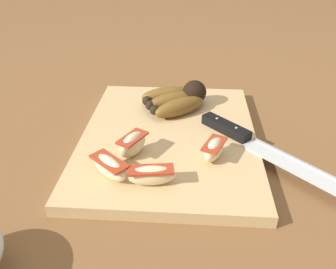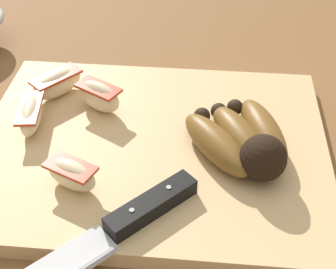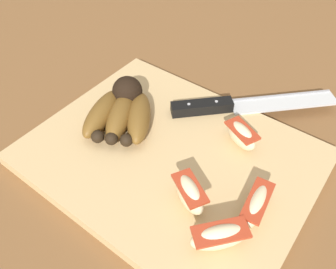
{
  "view_description": "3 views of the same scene",
  "coord_description": "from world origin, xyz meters",
  "px_view_note": "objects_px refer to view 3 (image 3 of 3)",
  "views": [
    {
      "loc": [
        -0.54,
        -0.05,
        0.35
      ],
      "look_at": [
        -0.03,
        -0.02,
        0.03
      ],
      "focal_mm": 37.04,
      "sensor_mm": 36.0,
      "label": 1
    },
    {
      "loc": [
        0.04,
        -0.43,
        0.38
      ],
      "look_at": [
        0.01,
        -0.03,
        0.04
      ],
      "focal_mm": 51.83,
      "sensor_mm": 36.0,
      "label": 2
    },
    {
      "loc": [
        -0.21,
        0.25,
        0.39
      ],
      "look_at": [
        0.0,
        -0.03,
        0.04
      ],
      "focal_mm": 36.41,
      "sensor_mm": 36.0,
      "label": 3
    }
  ],
  "objects_px": {
    "chefs_knife": "(231,105)",
    "apple_wedge_middle": "(189,193)",
    "banana_bunch": "(122,110)",
    "apple_wedge_extra": "(256,205)",
    "apple_wedge_far": "(220,236)",
    "apple_wedge_near": "(241,135)"
  },
  "relations": [
    {
      "from": "banana_bunch",
      "to": "chefs_knife",
      "type": "relative_size",
      "value": 0.64
    },
    {
      "from": "banana_bunch",
      "to": "chefs_knife",
      "type": "distance_m",
      "value": 0.18
    },
    {
      "from": "apple_wedge_extra",
      "to": "apple_wedge_far",
      "type": "bearing_deg",
      "value": 77.61
    },
    {
      "from": "apple_wedge_near",
      "to": "apple_wedge_far",
      "type": "bearing_deg",
      "value": 110.14
    },
    {
      "from": "apple_wedge_near",
      "to": "apple_wedge_far",
      "type": "distance_m",
      "value": 0.17
    },
    {
      "from": "apple_wedge_extra",
      "to": "chefs_knife",
      "type": "bearing_deg",
      "value": -51.92
    },
    {
      "from": "apple_wedge_far",
      "to": "apple_wedge_middle",
      "type": "bearing_deg",
      "value": -23.3
    },
    {
      "from": "apple_wedge_middle",
      "to": "apple_wedge_extra",
      "type": "bearing_deg",
      "value": -152.98
    },
    {
      "from": "banana_bunch",
      "to": "apple_wedge_far",
      "type": "xyz_separation_m",
      "value": [
        -0.23,
        0.09,
        -0.0
      ]
    },
    {
      "from": "apple_wedge_far",
      "to": "chefs_knife",
      "type": "bearing_deg",
      "value": -63.75
    },
    {
      "from": "chefs_knife",
      "to": "apple_wedge_middle",
      "type": "bearing_deg",
      "value": 104.0
    },
    {
      "from": "banana_bunch",
      "to": "apple_wedge_far",
      "type": "relative_size",
      "value": 2.01
    },
    {
      "from": "banana_bunch",
      "to": "apple_wedge_middle",
      "type": "bearing_deg",
      "value": 159.36
    },
    {
      "from": "banana_bunch",
      "to": "chefs_knife",
      "type": "bearing_deg",
      "value": -134.43
    },
    {
      "from": "apple_wedge_far",
      "to": "apple_wedge_near",
      "type": "bearing_deg",
      "value": -69.86
    },
    {
      "from": "chefs_knife",
      "to": "apple_wedge_near",
      "type": "height_order",
      "value": "apple_wedge_near"
    },
    {
      "from": "apple_wedge_near",
      "to": "apple_wedge_extra",
      "type": "relative_size",
      "value": 0.85
    },
    {
      "from": "chefs_knife",
      "to": "apple_wedge_middle",
      "type": "height_order",
      "value": "apple_wedge_middle"
    },
    {
      "from": "apple_wedge_near",
      "to": "apple_wedge_middle",
      "type": "height_order",
      "value": "apple_wedge_middle"
    },
    {
      "from": "chefs_knife",
      "to": "banana_bunch",
      "type": "bearing_deg",
      "value": 45.57
    },
    {
      "from": "apple_wedge_near",
      "to": "banana_bunch",
      "type": "bearing_deg",
      "value": 20.78
    },
    {
      "from": "chefs_knife",
      "to": "apple_wedge_near",
      "type": "xyz_separation_m",
      "value": [
        -0.05,
        0.06,
        0.01
      ]
    }
  ]
}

